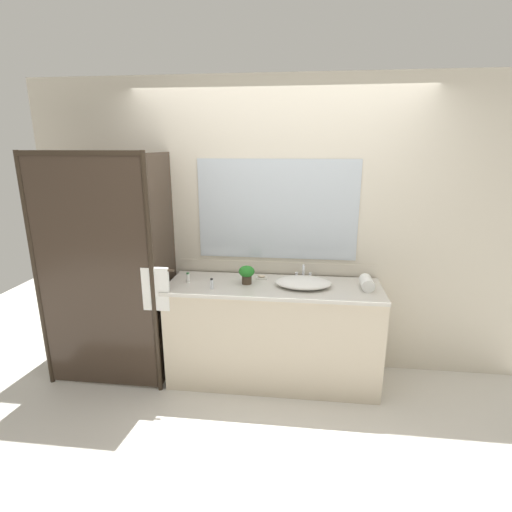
{
  "coord_description": "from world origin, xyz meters",
  "views": [
    {
      "loc": [
        0.22,
        -3.09,
        2.03
      ],
      "look_at": [
        -0.15,
        0.0,
        1.15
      ],
      "focal_mm": 27.4,
      "sensor_mm": 36.0,
      "label": 1
    }
  ],
  "objects_px": {
    "potted_plant": "(247,273)",
    "rolled_towel_near_edge": "(367,283)",
    "faucet": "(303,274)",
    "amenity_bottle_conditioner": "(212,284)",
    "sink_basin": "(303,282)",
    "amenity_bottle_body_wash": "(188,278)",
    "soap_dish": "(262,277)"
  },
  "relations": [
    {
      "from": "sink_basin",
      "to": "faucet",
      "type": "distance_m",
      "value": 0.18
    },
    {
      "from": "faucet",
      "to": "soap_dish",
      "type": "height_order",
      "value": "faucet"
    },
    {
      "from": "potted_plant",
      "to": "faucet",
      "type": "bearing_deg",
      "value": 19.17
    },
    {
      "from": "soap_dish",
      "to": "faucet",
      "type": "bearing_deg",
      "value": 3.6
    },
    {
      "from": "faucet",
      "to": "amenity_bottle_body_wash",
      "type": "distance_m",
      "value": 1.0
    },
    {
      "from": "faucet",
      "to": "potted_plant",
      "type": "height_order",
      "value": "potted_plant"
    },
    {
      "from": "sink_basin",
      "to": "amenity_bottle_body_wash",
      "type": "height_order",
      "value": "amenity_bottle_body_wash"
    },
    {
      "from": "faucet",
      "to": "rolled_towel_near_edge",
      "type": "height_order",
      "value": "faucet"
    },
    {
      "from": "potted_plant",
      "to": "rolled_towel_near_edge",
      "type": "xyz_separation_m",
      "value": [
        0.99,
        -0.01,
        -0.04
      ]
    },
    {
      "from": "sink_basin",
      "to": "amenity_bottle_body_wash",
      "type": "relative_size",
      "value": 5.3
    },
    {
      "from": "sink_basin",
      "to": "rolled_towel_near_edge",
      "type": "height_order",
      "value": "rolled_towel_near_edge"
    },
    {
      "from": "soap_dish",
      "to": "sink_basin",
      "type": "bearing_deg",
      "value": -23.39
    },
    {
      "from": "faucet",
      "to": "sink_basin",
      "type": "bearing_deg",
      "value": -90.0
    },
    {
      "from": "potted_plant",
      "to": "rolled_towel_near_edge",
      "type": "bearing_deg",
      "value": -0.47
    },
    {
      "from": "amenity_bottle_conditioner",
      "to": "rolled_towel_near_edge",
      "type": "bearing_deg",
      "value": 6.86
    },
    {
      "from": "amenity_bottle_conditioner",
      "to": "rolled_towel_near_edge",
      "type": "xyz_separation_m",
      "value": [
        1.26,
        0.15,
        0.01
      ]
    },
    {
      "from": "potted_plant",
      "to": "amenity_bottle_body_wash",
      "type": "xyz_separation_m",
      "value": [
        -0.5,
        -0.03,
        -0.05
      ]
    },
    {
      "from": "potted_plant",
      "to": "amenity_bottle_conditioner",
      "type": "distance_m",
      "value": 0.31
    },
    {
      "from": "amenity_bottle_body_wash",
      "to": "amenity_bottle_conditioner",
      "type": "height_order",
      "value": "same"
    },
    {
      "from": "amenity_bottle_body_wash",
      "to": "rolled_towel_near_edge",
      "type": "height_order",
      "value": "rolled_towel_near_edge"
    },
    {
      "from": "potted_plant",
      "to": "amenity_bottle_conditioner",
      "type": "relative_size",
      "value": 1.76
    },
    {
      "from": "faucet",
      "to": "potted_plant",
      "type": "xyz_separation_m",
      "value": [
        -0.48,
        -0.17,
        0.05
      ]
    },
    {
      "from": "amenity_bottle_body_wash",
      "to": "rolled_towel_near_edge",
      "type": "relative_size",
      "value": 0.47
    },
    {
      "from": "potted_plant",
      "to": "rolled_towel_near_edge",
      "type": "height_order",
      "value": "potted_plant"
    },
    {
      "from": "amenity_bottle_body_wash",
      "to": "rolled_towel_near_edge",
      "type": "distance_m",
      "value": 1.49
    },
    {
      "from": "sink_basin",
      "to": "soap_dish",
      "type": "height_order",
      "value": "sink_basin"
    },
    {
      "from": "soap_dish",
      "to": "rolled_towel_near_edge",
      "type": "relative_size",
      "value": 0.52
    },
    {
      "from": "amenity_bottle_conditioner",
      "to": "rolled_towel_near_edge",
      "type": "height_order",
      "value": "rolled_towel_near_edge"
    },
    {
      "from": "soap_dish",
      "to": "amenity_bottle_body_wash",
      "type": "height_order",
      "value": "amenity_bottle_body_wash"
    },
    {
      "from": "faucet",
      "to": "amenity_bottle_body_wash",
      "type": "xyz_separation_m",
      "value": [
        -0.98,
        -0.2,
        -0.0
      ]
    },
    {
      "from": "faucet",
      "to": "rolled_towel_near_edge",
      "type": "bearing_deg",
      "value": -18.68
    },
    {
      "from": "faucet",
      "to": "amenity_bottle_conditioner",
      "type": "xyz_separation_m",
      "value": [
        -0.74,
        -0.33,
        -0.0
      ]
    }
  ]
}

